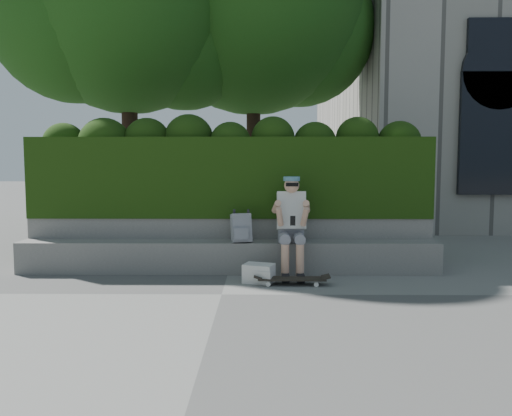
{
  "coord_description": "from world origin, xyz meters",
  "views": [
    {
      "loc": [
        0.47,
        -5.83,
        1.55
      ],
      "look_at": [
        0.4,
        1.0,
        0.95
      ],
      "focal_mm": 35.0,
      "sensor_mm": 36.0,
      "label": 1
    }
  ],
  "objects_px": {
    "person": "(291,222)",
    "skateboard": "(292,279)",
    "backpack_ground": "(259,273)",
    "backpack_plaid": "(241,228)"
  },
  "relations": [
    {
      "from": "person",
      "to": "skateboard",
      "type": "bearing_deg",
      "value": -92.55
    },
    {
      "from": "skateboard",
      "to": "backpack_ground",
      "type": "xyz_separation_m",
      "value": [
        -0.43,
        0.13,
        0.05
      ]
    },
    {
      "from": "person",
      "to": "backpack_ground",
      "type": "bearing_deg",
      "value": -134.67
    },
    {
      "from": "skateboard",
      "to": "backpack_plaid",
      "type": "bearing_deg",
      "value": 136.5
    },
    {
      "from": "person",
      "to": "skateboard",
      "type": "height_order",
      "value": "person"
    },
    {
      "from": "skateboard",
      "to": "person",
      "type": "bearing_deg",
      "value": 88.5
    },
    {
      "from": "skateboard",
      "to": "backpack_ground",
      "type": "height_order",
      "value": "backpack_ground"
    },
    {
      "from": "backpack_plaid",
      "to": "skateboard",
      "type": "bearing_deg",
      "value": -60.17
    },
    {
      "from": "person",
      "to": "skateboard",
      "type": "distance_m",
      "value": 0.9
    },
    {
      "from": "person",
      "to": "backpack_plaid",
      "type": "height_order",
      "value": "person"
    }
  ]
}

